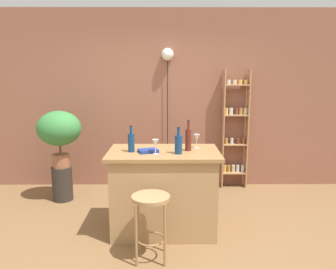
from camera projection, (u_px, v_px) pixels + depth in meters
The scene contains 14 objects.
ground at pixel (164, 242), 3.59m from camera, with size 12.00×12.00×0.00m, color brown.
back_wall at pixel (164, 100), 5.25m from camera, with size 6.40×0.10×2.80m, color #8C5642.
kitchen_counter at pixel (164, 191), 3.79m from camera, with size 1.26×0.76×0.95m.
bar_stool at pixel (151, 211), 3.18m from camera, with size 0.37×0.37×0.66m.
spice_shelf at pixel (235, 130), 5.19m from camera, with size 0.40×0.16×1.88m.
plant_stool at pixel (62, 183), 4.75m from camera, with size 0.29×0.29×0.50m, color #2D2823.
potted_plant at pixel (59, 130), 4.61m from camera, with size 0.62×0.55×0.81m.
bottle_sauce_amber at pixel (131, 142), 3.65m from camera, with size 0.07×0.07×0.30m.
bottle_soda_blue at pixel (188, 139), 3.71m from camera, with size 0.07×0.07×0.35m.
bottle_vinegar at pixel (178, 144), 3.56m from camera, with size 0.08×0.08×0.29m.
wine_glass_left at pixel (197, 138), 3.84m from camera, with size 0.07×0.07×0.16m.
wine_glass_center at pixel (155, 144), 3.54m from camera, with size 0.07×0.07×0.16m.
cookbook at pixel (148, 151), 3.64m from camera, with size 0.21×0.15×0.04m, color navy.
pendant_globe_light at pixel (167, 57), 5.02m from camera, with size 0.19×0.19×2.20m.
Camera 1 is at (0.03, -3.31, 1.82)m, focal length 35.08 mm.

